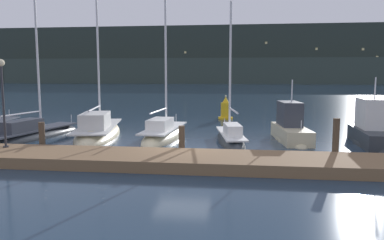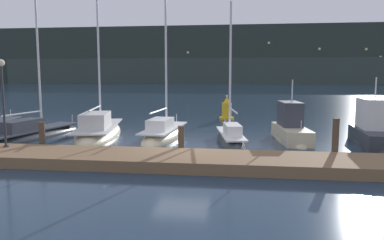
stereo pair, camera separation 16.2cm
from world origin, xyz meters
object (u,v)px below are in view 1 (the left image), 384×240
object	(u,v)px
sailboat_berth_2	(33,136)
motorboat_berth_7	(372,135)
sailboat_berth_4	(164,136)
motorboat_berth_6	(291,133)
channel_buoy	(226,110)
dock_lamppost	(2,89)
sailboat_berth_5	(231,140)
sailboat_berth_3	(98,134)

from	to	relation	value
sailboat_berth_2	motorboat_berth_7	xyz separation A→B (m)	(18.77, 0.40, 0.35)
sailboat_berth_2	sailboat_berth_4	size ratio (longest dim) A/B	1.11
motorboat_berth_6	channel_buoy	bearing A→B (deg)	112.63
sailboat_berth_4	dock_lamppost	size ratio (longest dim) A/B	2.42
motorboat_berth_7	sailboat_berth_5	bearing A→B (deg)	-177.43
motorboat_berth_6	dock_lamppost	world-z (taller)	dock_lamppost
motorboat_berth_6	motorboat_berth_7	xyz separation A→B (m)	(4.09, -0.75, 0.06)
sailboat_berth_2	sailboat_berth_4	xyz separation A→B (m)	(7.52, 0.89, -0.02)
sailboat_berth_5	motorboat_berth_6	distance (m)	3.50
channel_buoy	sailboat_berth_2	bearing A→B (deg)	-135.24
sailboat_berth_2	sailboat_berth_3	size ratio (longest dim) A/B	0.97
sailboat_berth_3	sailboat_berth_4	bearing A→B (deg)	-4.85
sailboat_berth_4	motorboat_berth_7	bearing A→B (deg)	-2.48
channel_buoy	motorboat_berth_7	bearing A→B (deg)	-51.84
sailboat_berth_5	dock_lamppost	bearing A→B (deg)	-154.10
sailboat_berth_3	dock_lamppost	size ratio (longest dim) A/B	2.75
sailboat_berth_5	dock_lamppost	world-z (taller)	sailboat_berth_5
motorboat_berth_6	sailboat_berth_2	bearing A→B (deg)	-175.51
sailboat_berth_3	motorboat_berth_7	distance (m)	15.34
sailboat_berth_2	motorboat_berth_6	size ratio (longest dim) A/B	2.09
sailboat_berth_5	channel_buoy	bearing A→B (deg)	93.48
sailboat_berth_2	dock_lamppost	bearing A→B (deg)	-72.76
motorboat_berth_7	channel_buoy	world-z (taller)	motorboat_berth_7
motorboat_berth_7	channel_buoy	bearing A→B (deg)	128.16
motorboat_berth_6	motorboat_berth_7	size ratio (longest dim) A/B	0.97
sailboat_berth_5	sailboat_berth_3	bearing A→B (deg)	171.63
sailboat_berth_4	channel_buoy	distance (m)	10.28
sailboat_berth_5	channel_buoy	size ratio (longest dim) A/B	4.15
channel_buoy	dock_lamppost	xyz separation A→B (m)	(-9.26, -15.38, 2.33)
sailboat_berth_3	motorboat_berth_6	bearing A→B (deg)	-0.40
channel_buoy	sailboat_berth_4	bearing A→B (deg)	-108.22
sailboat_berth_3	motorboat_berth_6	xyz separation A→B (m)	(11.23, -0.08, 0.29)
sailboat_berth_4	sailboat_berth_5	world-z (taller)	sailboat_berth_4
sailboat_berth_4	motorboat_berth_6	distance (m)	7.17
motorboat_berth_6	dock_lamppost	bearing A→B (deg)	-155.96
sailboat_berth_2	dock_lamppost	world-z (taller)	sailboat_berth_2
sailboat_berth_5	dock_lamppost	xyz separation A→B (m)	(-9.90, -4.81, 2.94)
sailboat_berth_3	sailboat_berth_2	bearing A→B (deg)	-160.38
sailboat_berth_4	motorboat_berth_6	world-z (taller)	sailboat_berth_4
motorboat_berth_6	motorboat_berth_7	bearing A→B (deg)	-10.43
channel_buoy	sailboat_berth_5	bearing A→B (deg)	-86.52
sailboat_berth_3	motorboat_berth_7	bearing A→B (deg)	-3.11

